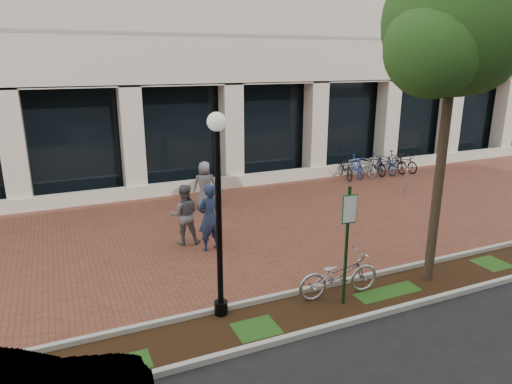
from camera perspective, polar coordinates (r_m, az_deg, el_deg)
name	(u,v)px	position (r m, az deg, el deg)	size (l,w,h in m)	color
ground	(229,229)	(14.34, -3.45, -4.67)	(120.00, 120.00, 0.00)	black
brick_plaza	(229,229)	(14.34, -3.45, -4.65)	(40.00, 9.00, 0.01)	brown
planting_strip	(316,310)	(10.05, 7.47, -14.38)	(40.00, 1.50, 0.01)	black
curb_plaza_side	(299,292)	(10.59, 5.34, -12.29)	(40.00, 0.12, 0.12)	#B3B4AA
curb_street_side	(336,325)	(9.49, 9.92, -16.11)	(40.00, 0.12, 0.12)	#B3B4AA
parking_sign	(348,232)	(9.65, 11.38, -4.94)	(0.34, 0.07, 2.65)	#153C1A
lamppost	(219,206)	(8.87, -4.71, -1.79)	(0.36, 0.36, 4.18)	black
street_tree	(457,32)	(10.91, 23.80, 17.83)	(3.70, 3.09, 7.40)	#4C3B2B
locked_bicycle	(339,275)	(10.44, 10.31, -10.15)	(0.68, 1.94, 1.02)	#B4B4B8
pedestrian_left	(209,218)	(12.56, -5.85, -3.20)	(0.69, 0.45, 1.89)	navy
pedestrian_mid	(184,214)	(13.10, -8.94, -2.79)	(0.86, 0.67, 1.77)	slate
pedestrian_right	(205,185)	(16.16, -6.41, 0.84)	(0.83, 0.54, 1.71)	slate
bollard	(406,181)	(18.91, 18.25, 1.34)	(0.12, 0.12, 1.02)	silver
bike_rack_cluster	(376,165)	(21.71, 14.71, 3.33)	(4.16, 1.81, 1.00)	black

